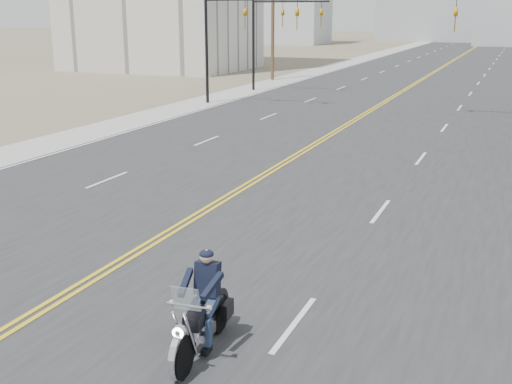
{
  "coord_description": "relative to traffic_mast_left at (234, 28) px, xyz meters",
  "views": [
    {
      "loc": [
        8.67,
        -6.78,
        5.89
      ],
      "look_at": [
        2.79,
        7.37,
        1.6
      ],
      "focal_mm": 45.0,
      "sensor_mm": 36.0,
      "label": 1
    }
  ],
  "objects": [
    {
      "name": "traffic_mast_left",
      "position": [
        0.0,
        0.0,
        0.0
      ],
      "size": [
        7.1,
        0.26,
        7.0
      ],
      "color": "black",
      "rests_on": "ground"
    },
    {
      "name": "sidewalk_left",
      "position": [
        -2.52,
        38.0,
        -4.93
      ],
      "size": [
        3.0,
        200.0,
        0.01
      ],
      "primitive_type": "cube",
      "color": "#A5A5A0",
      "rests_on": "ground"
    },
    {
      "name": "traffic_mast_far",
      "position": [
        -0.33,
        8.0,
        -0.06
      ],
      "size": [
        6.1,
        0.26,
        7.0
      ],
      "color": "black",
      "rests_on": "ground"
    },
    {
      "name": "road",
      "position": [
        8.98,
        38.0,
        -4.93
      ],
      "size": [
        20.0,
        200.0,
        0.01
      ],
      "primitive_type": "cube",
      "color": "#303033",
      "rests_on": "ground"
    },
    {
      "name": "utility_pole_left",
      "position": [
        -3.52,
        16.0,
        0.54
      ],
      "size": [
        2.2,
        0.3,
        10.5
      ],
      "color": "brown",
      "rests_on": "ground"
    },
    {
      "name": "motorcyclist",
      "position": [
        12.79,
        -29.63,
        -4.01
      ],
      "size": [
        1.22,
        2.46,
        1.86
      ],
      "primitive_type": null,
      "rotation": [
        0.0,
        0.0,
        3.23
      ],
      "color": "black",
      "rests_on": "ground"
    },
    {
      "name": "haze_bldg_f",
      "position": [
        -41.02,
        98.0,
        3.06
      ],
      "size": [
        12.0,
        12.0,
        16.0
      ],
      "primitive_type": "cube",
      "color": "#ADB2B7",
      "rests_on": "ground"
    }
  ]
}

